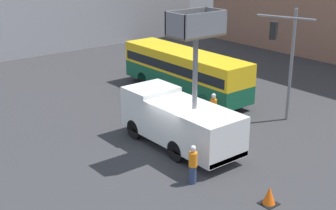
% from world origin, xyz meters
% --- Properties ---
extents(ground_plane, '(120.00, 120.00, 0.00)m').
position_xyz_m(ground_plane, '(0.00, 0.00, 0.00)').
color(ground_plane, '#333335').
extents(utility_truck, '(2.56, 7.05, 7.16)m').
position_xyz_m(utility_truck, '(0.75, 0.28, 1.61)').
color(utility_truck, silver).
rests_on(utility_truck, ground_plane).
extents(city_bus, '(2.55, 10.65, 3.03)m').
position_xyz_m(city_bus, '(6.71, 6.86, 1.79)').
color(city_bus, '#145638').
rests_on(city_bus, ground_plane).
extents(traffic_light_pole, '(3.34, 3.08, 6.60)m').
position_xyz_m(traffic_light_pole, '(7.30, -1.02, 4.42)').
color(traffic_light_pole, slate).
rests_on(traffic_light_pole, ground_plane).
extents(road_worker_near_truck, '(0.38, 0.38, 1.82)m').
position_xyz_m(road_worker_near_truck, '(-1.23, -3.02, 0.91)').
color(road_worker_near_truck, navy).
rests_on(road_worker_near_truck, ground_plane).
extents(road_worker_directing, '(0.38, 0.38, 1.94)m').
position_xyz_m(road_worker_directing, '(4.23, 1.39, 0.98)').
color(road_worker_directing, navy).
rests_on(road_worker_directing, ground_plane).
extents(traffic_cone_near_truck, '(0.69, 0.69, 0.78)m').
position_xyz_m(traffic_cone_near_truck, '(0.05, -6.26, 0.37)').
color(traffic_cone_near_truck, black).
rests_on(traffic_cone_near_truck, ground_plane).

